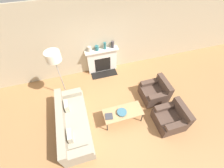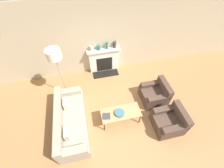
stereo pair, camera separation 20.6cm
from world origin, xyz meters
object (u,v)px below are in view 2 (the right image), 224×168
(armchair_near, at_px, (170,121))
(mantel_vase_center_right, at_px, (107,46))
(book, at_px, (106,116))
(mantel_vase_left, at_px, (91,48))
(coffee_table, at_px, (121,113))
(bowl, at_px, (120,113))
(mantel_vase_center_left, at_px, (99,48))
(armchair_far, at_px, (155,94))
(mantel_vase_right, at_px, (115,45))
(fireplace, at_px, (104,60))
(couch, at_px, (70,121))
(floor_lamp, at_px, (55,58))

(armchair_near, distance_m, mantel_vase_center_right, 3.39)
(book, bearing_deg, mantel_vase_left, 100.72)
(armchair_near, distance_m, coffee_table, 1.50)
(bowl, bearing_deg, mantel_vase_center_left, 93.73)
(armchair_near, xyz_separation_m, mantel_vase_center_left, (-1.61, 3.00, 0.86))
(armchair_far, bearing_deg, mantel_vase_left, -135.56)
(mantel_vase_right, bearing_deg, fireplace, -178.03)
(couch, distance_m, mantel_vase_left, 2.69)
(mantel_vase_center_left, bearing_deg, coffee_table, -85.15)
(fireplace, height_order, couch, fireplace)
(floor_lamp, relative_size, mantel_vase_center_left, 10.54)
(coffee_table, distance_m, mantel_vase_right, 2.61)
(floor_lamp, bearing_deg, mantel_vase_center_right, 28.94)
(bowl, bearing_deg, mantel_vase_center_right, 86.68)
(book, bearing_deg, fireplace, 90.53)
(fireplace, bearing_deg, mantel_vase_center_left, 174.81)
(couch, relative_size, floor_lamp, 1.12)
(couch, height_order, mantel_vase_right, mantel_vase_right)
(floor_lamp, bearing_deg, armchair_near, -33.93)
(fireplace, relative_size, book, 5.02)
(mantel_vase_left, relative_size, mantel_vase_center_left, 1.12)
(book, height_order, floor_lamp, floor_lamp)
(couch, height_order, mantel_vase_center_right, mantel_vase_center_right)
(mantel_vase_right, bearing_deg, mantel_vase_center_left, 180.00)
(mantel_vase_center_right, bearing_deg, armchair_far, -55.93)
(armchair_near, height_order, mantel_vase_center_left, mantel_vase_center_left)
(floor_lamp, bearing_deg, mantel_vase_center_left, 33.92)
(armchair_near, xyz_separation_m, coffee_table, (-1.40, 0.53, 0.15))
(floor_lamp, bearing_deg, coffee_table, -42.77)
(fireplace, distance_m, coffee_table, 2.46)
(fireplace, xyz_separation_m, book, (-0.41, -2.49, -0.04))
(mantel_vase_left, xyz_separation_m, mantel_vase_center_left, (0.28, 0.00, -0.01))
(book, height_order, mantel_vase_center_left, mantel_vase_center_left)
(floor_lamp, bearing_deg, armchair_far, -17.69)
(coffee_table, relative_size, mantel_vase_center_left, 6.55)
(bowl, relative_size, mantel_vase_left, 1.41)
(couch, relative_size, coffee_table, 1.80)
(couch, distance_m, mantel_vase_center_left, 2.81)
(fireplace, distance_m, floor_lamp, 2.18)
(book, bearing_deg, floor_lamp, 137.34)
(fireplace, distance_m, mantel_vase_right, 0.80)
(mantel_vase_center_right, bearing_deg, bowl, -93.32)
(book, bearing_deg, armchair_near, -5.14)
(mantel_vase_left, height_order, mantel_vase_right, mantel_vase_right)
(book, bearing_deg, couch, -179.52)
(bowl, relative_size, book, 1.13)
(armchair_near, bearing_deg, coffee_table, -110.71)
(armchair_far, height_order, mantel_vase_right, mantel_vase_right)
(coffee_table, bearing_deg, mantel_vase_left, 101.18)
(floor_lamp, distance_m, mantel_vase_center_right, 2.04)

